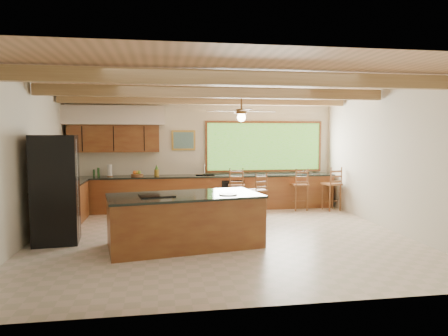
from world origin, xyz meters
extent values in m
plane|color=beige|center=(0.00, 0.00, 0.00)|extent=(7.20, 7.20, 0.00)
cube|color=beige|center=(0.00, 3.25, 1.50)|extent=(7.20, 0.04, 3.00)
cube|color=beige|center=(0.00, -3.25, 1.50)|extent=(7.20, 0.04, 3.00)
cube|color=beige|center=(-3.60, 0.00, 1.50)|extent=(0.04, 6.50, 3.00)
cube|color=beige|center=(3.60, 0.00, 1.50)|extent=(0.04, 6.50, 3.00)
cube|color=tan|center=(0.00, 0.00, 3.00)|extent=(7.20, 6.50, 0.04)
cube|color=#A38251|center=(0.00, -1.60, 2.86)|extent=(7.10, 0.15, 0.22)
cube|color=#A38251|center=(0.00, 0.50, 2.86)|extent=(7.10, 0.15, 0.22)
cube|color=#A38251|center=(0.00, 2.30, 2.86)|extent=(7.10, 0.15, 0.22)
cube|color=brown|center=(-2.35, 3.06, 1.90)|extent=(2.30, 0.35, 0.70)
cube|color=beige|center=(-2.35, 2.99, 2.50)|extent=(2.60, 0.50, 0.48)
cylinder|color=#FFEABF|center=(-3.05, 2.99, 2.27)|extent=(0.10, 0.10, 0.01)
cylinder|color=#FFEABF|center=(-1.65, 2.99, 2.27)|extent=(0.10, 0.10, 0.01)
cube|color=#78BA42|center=(1.70, 3.22, 1.67)|extent=(3.20, 0.04, 1.30)
cube|color=#B58A37|center=(-0.55, 3.22, 1.85)|extent=(0.64, 0.03, 0.54)
cube|color=#3B6B56|center=(-0.55, 3.20, 1.85)|extent=(0.54, 0.01, 0.44)
cube|color=brown|center=(0.00, 2.91, 0.44)|extent=(7.00, 0.65, 0.88)
cube|color=black|center=(0.00, 2.91, 0.90)|extent=(7.04, 0.69, 0.04)
cube|color=brown|center=(-3.26, 1.35, 0.44)|extent=(0.65, 2.35, 0.88)
cube|color=black|center=(-3.26, 1.35, 0.90)|extent=(0.69, 2.39, 0.04)
cube|color=black|center=(0.70, 2.58, 0.42)|extent=(0.60, 0.02, 0.78)
cube|color=silver|center=(0.00, 2.91, 0.91)|extent=(0.50, 0.38, 0.03)
cylinder|color=silver|center=(0.00, 3.11, 1.07)|extent=(0.03, 0.03, 0.30)
cylinder|color=silver|center=(0.00, 3.01, 1.20)|extent=(0.03, 0.20, 0.03)
cylinder|color=silver|center=(-2.48, 3.00, 1.07)|extent=(0.13, 0.13, 0.31)
cylinder|color=#1E461C|center=(-2.88, 3.05, 1.01)|extent=(0.05, 0.05, 0.18)
cylinder|color=#1E461C|center=(-2.77, 3.09, 1.03)|extent=(0.06, 0.06, 0.22)
cube|color=black|center=(2.83, 2.99, 0.96)|extent=(0.19, 0.16, 0.08)
cube|color=brown|center=(-0.74, -0.54, 0.45)|extent=(2.82, 1.66, 0.90)
cube|color=black|center=(-0.74, -0.54, 0.92)|extent=(2.87, 1.71, 0.04)
cube|color=black|center=(-1.23, -0.63, 0.95)|extent=(0.66, 0.56, 0.02)
cylinder|color=silver|center=(0.03, -0.68, 0.94)|extent=(0.33, 0.33, 0.02)
cube|color=black|center=(-3.08, 0.05, 1.00)|extent=(0.85, 0.83, 2.00)
cube|color=silver|center=(-2.69, 0.05, 1.00)|extent=(0.03, 0.06, 1.84)
cube|color=brown|center=(0.77, 2.45, 0.70)|extent=(0.49, 0.49, 0.04)
cylinder|color=brown|center=(0.60, 2.29, 0.34)|extent=(0.04, 0.04, 0.68)
cylinder|color=brown|center=(0.93, 2.29, 0.34)|extent=(0.04, 0.04, 0.68)
cylinder|color=brown|center=(0.60, 2.61, 0.34)|extent=(0.04, 0.04, 0.68)
cylinder|color=brown|center=(0.93, 2.61, 0.34)|extent=(0.04, 0.04, 0.68)
cube|color=brown|center=(1.13, 1.71, 0.66)|extent=(0.51, 0.51, 0.04)
cylinder|color=brown|center=(0.98, 1.55, 0.32)|extent=(0.04, 0.04, 0.64)
cylinder|color=brown|center=(1.29, 1.55, 0.32)|extent=(0.04, 0.04, 0.64)
cylinder|color=brown|center=(0.98, 1.86, 0.32)|extent=(0.04, 0.04, 0.64)
cylinder|color=brown|center=(1.29, 1.86, 0.32)|extent=(0.04, 0.04, 0.64)
cube|color=brown|center=(2.47, 2.45, 0.68)|extent=(0.41, 0.41, 0.04)
cylinder|color=brown|center=(2.31, 2.29, 0.33)|extent=(0.04, 0.04, 0.66)
cylinder|color=brown|center=(2.63, 2.29, 0.33)|extent=(0.04, 0.04, 0.66)
cylinder|color=brown|center=(2.31, 2.61, 0.33)|extent=(0.04, 0.04, 0.66)
cylinder|color=brown|center=(2.63, 2.61, 0.33)|extent=(0.04, 0.04, 0.66)
cube|color=brown|center=(3.30, 2.28, 0.70)|extent=(0.49, 0.49, 0.04)
cylinder|color=brown|center=(3.14, 2.12, 0.34)|extent=(0.04, 0.04, 0.68)
cylinder|color=brown|center=(3.46, 2.12, 0.34)|extent=(0.04, 0.04, 0.68)
cylinder|color=brown|center=(3.14, 2.45, 0.34)|extent=(0.04, 0.04, 0.68)
cylinder|color=brown|center=(3.46, 2.45, 0.34)|extent=(0.04, 0.04, 0.68)
camera|label=1|loc=(-1.13, -7.63, 2.01)|focal=32.00mm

